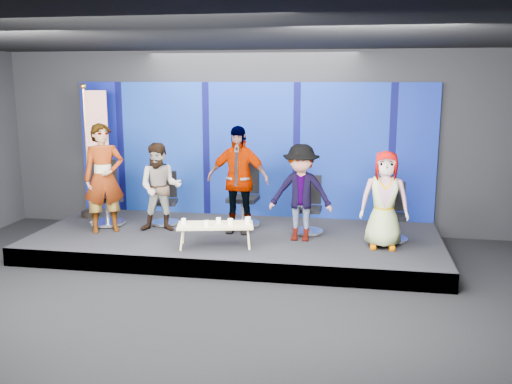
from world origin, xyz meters
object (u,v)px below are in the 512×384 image
panelist_d (301,193)px  flag_stand (93,147)px  panelist_c (238,180)px  panelist_a (104,178)px  chair_a (106,204)px  panelist_e (384,200)px  mug_c (219,220)px  coffee_table (215,226)px  chair_c (244,205)px  mug_e (248,220)px  mug_d (230,222)px  mug_a (184,221)px  panelist_b (160,187)px  mug_b (207,223)px  chair_b (165,207)px  chair_e (392,222)px  chair_d (308,214)px

panelist_d → flag_stand: bearing=168.5°
panelist_c → panelist_a: bearing=-167.7°
chair_a → panelist_e: (5.00, -0.63, 0.39)m
mug_c → coffee_table: bearing=-113.4°
panelist_a → chair_c: 2.55m
coffee_table → mug_c: mug_c is taller
panelist_d → mug_e: 1.01m
coffee_table → panelist_c: bearing=79.8°
chair_a → panelist_d: bearing=-38.6°
mug_d → flag_stand: 3.55m
chair_c → mug_e: size_ratio=10.79×
panelist_a → mug_a: bearing=-54.0°
panelist_b → panelist_e: 3.86m
panelist_a → mug_d: size_ratio=19.08×
panelist_a → chair_c: panelist_a is taller
chair_a → mug_d: (2.59, -1.04, 0.03)m
coffee_table → panelist_d: bearing=25.8°
coffee_table → chair_c: bearing=83.2°
panelist_b → mug_b: 1.46m
panelist_e → mug_e: bearing=-172.7°
panelist_a → flag_stand: 1.26m
panelist_e → mug_c: size_ratio=17.28×
coffee_table → mug_c: bearing=66.6°
chair_b → mug_b: (1.17, -1.40, 0.10)m
mug_d → chair_e: bearing=18.9°
panelist_d → coffee_table: size_ratio=1.26×
chair_c → panelist_e: 2.72m
panelist_a → chair_d: bearing=-23.3°
mug_a → mug_d: (0.75, 0.09, 0.00)m
mug_a → mug_d: 0.75m
chair_a → coffee_table: 2.57m
coffee_table → mug_c: size_ratio=14.20×
panelist_c → mug_d: (0.08, -0.94, -0.52)m
panelist_a → chair_a: bearing=81.2°
panelist_b → mug_d: panelist_b is taller
chair_c → chair_e: 2.71m
mug_b → chair_c: bearing=79.8°
chair_c → mug_d: (0.07, -1.45, 0.04)m
panelist_c → mug_b: size_ratio=21.09×
chair_d → chair_e: (1.43, -0.23, -0.01)m
chair_d → mug_a: bearing=-146.2°
chair_e → panelist_e: (-0.17, -0.47, 0.46)m
chair_b → chair_c: chair_c is taller
panelist_d → mug_a: panelist_d is taller
panelist_b → chair_c: (1.36, 0.68, -0.40)m
chair_c → mug_e: bearing=-72.5°
panelist_a → mug_b: bearing=-51.2°
panelist_e → mug_d: 2.47m
flag_stand → coffee_table: bearing=-48.1°
chair_e → coffee_table: chair_e is taller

